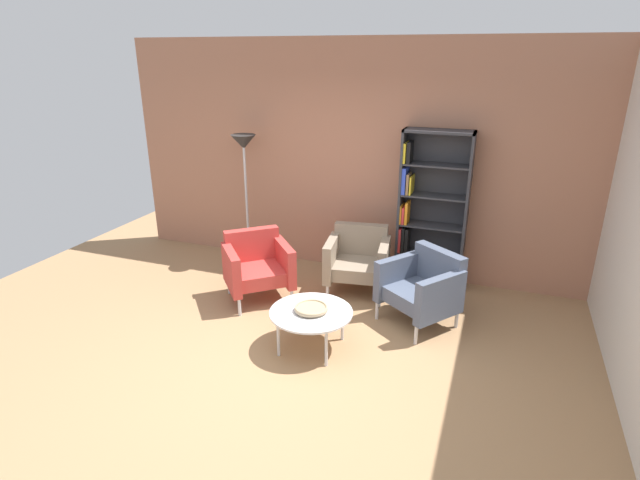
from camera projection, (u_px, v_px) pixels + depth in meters
ground_plane at (283, 365)px, 4.65m from camera, size 8.32×8.32×0.00m
brick_back_panel at (361, 160)px, 6.30m from camera, size 6.40×0.12×2.90m
bookshelf_tall at (427, 211)px, 6.01m from camera, size 0.80×0.30×1.90m
coffee_table_low at (311, 314)px, 4.80m from camera, size 0.80×0.80×0.40m
decorative_bowl at (311, 308)px, 4.77m from camera, size 0.32×0.32×0.05m
armchair_by_bookshelf at (358, 259)px, 5.95m from camera, size 0.80×0.75×0.78m
armchair_spare_guest at (423, 286)px, 5.26m from camera, size 0.95×0.93×0.78m
armchair_corner_red at (257, 265)px, 5.79m from camera, size 0.95×0.94×0.78m
floor_lamp_torchiere at (244, 158)px, 6.43m from camera, size 0.32×0.32×1.74m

